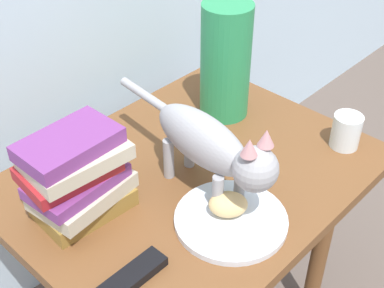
% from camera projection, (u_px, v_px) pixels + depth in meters
% --- Properties ---
extents(side_table, '(0.82, 0.64, 0.55)m').
position_uv_depth(side_table, '(192.00, 194.00, 1.26)').
color(side_table, brown).
rests_on(side_table, ground).
extents(plate, '(0.23, 0.23, 0.01)m').
position_uv_depth(plate, '(231.00, 220.00, 1.08)').
color(plate, silver).
rests_on(plate, side_table).
extents(bread_roll, '(0.10, 0.10, 0.05)m').
position_uv_depth(bread_roll, '(228.00, 204.00, 1.07)').
color(bread_roll, '#E0BC7A').
rests_on(bread_roll, plate).
extents(cat, '(0.12, 0.48, 0.23)m').
position_uv_depth(cat, '(211.00, 146.00, 1.07)').
color(cat, '#99999E').
rests_on(cat, side_table).
extents(book_stack, '(0.22, 0.16, 0.20)m').
position_uv_depth(book_stack, '(77.00, 177.00, 1.05)').
color(book_stack, olive).
rests_on(book_stack, side_table).
extents(green_vase, '(0.13, 0.13, 0.30)m').
position_uv_depth(green_vase, '(226.00, 61.00, 1.32)').
color(green_vase, '#288C51').
rests_on(green_vase, side_table).
extents(candle_jar, '(0.07, 0.07, 0.08)m').
position_uv_depth(candle_jar, '(346.00, 133.00, 1.27)').
color(candle_jar, silver).
rests_on(candle_jar, side_table).
extents(tv_remote, '(0.15, 0.04, 0.02)m').
position_uv_depth(tv_remote, '(130.00, 278.00, 0.96)').
color(tv_remote, black).
rests_on(tv_remote, side_table).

